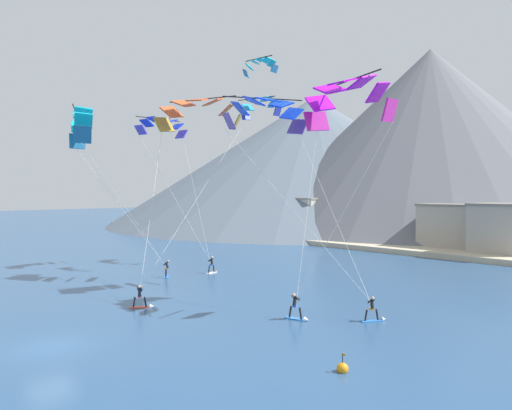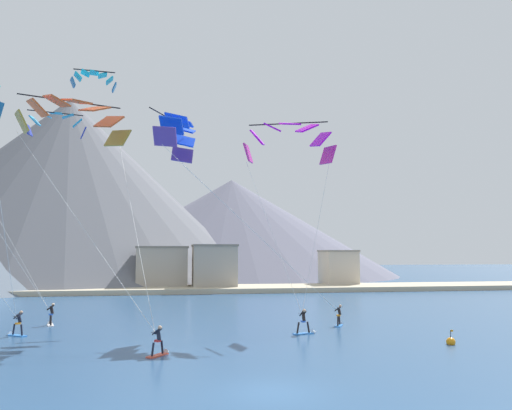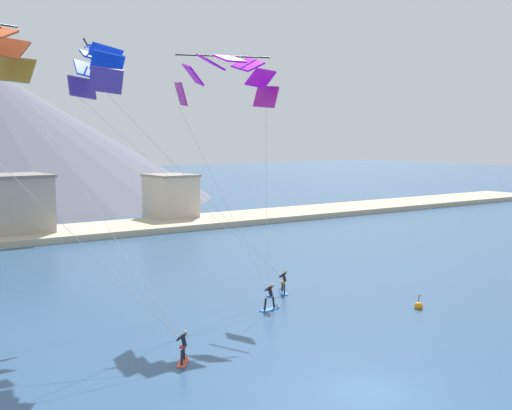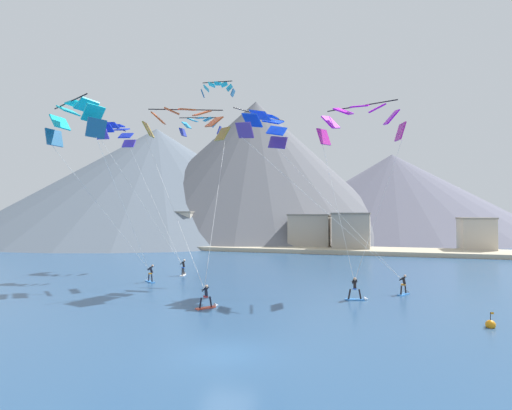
# 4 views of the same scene
# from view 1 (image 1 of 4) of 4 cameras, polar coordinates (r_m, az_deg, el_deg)

# --- Properties ---
(ground_plane) EXTENTS (400.00, 400.00, 0.00)m
(ground_plane) POSITION_cam_1_polar(r_m,az_deg,el_deg) (30.27, -22.35, -14.75)
(ground_plane) COLOR navy
(kitesurfer_near_lead) EXTENTS (0.85, 1.78, 1.82)m
(kitesurfer_near_lead) POSITION_cam_1_polar(r_m,az_deg,el_deg) (52.01, -4.98, -7.12)
(kitesurfer_near_lead) COLOR white
(kitesurfer_near_lead) RESTS_ON ground
(kitesurfer_near_trail) EXTENTS (1.17, 1.72, 1.73)m
(kitesurfer_near_trail) POSITION_cam_1_polar(r_m,az_deg,el_deg) (33.99, 13.41, -11.99)
(kitesurfer_near_trail) COLOR #337FDB
(kitesurfer_near_trail) RESTS_ON ground
(kitesurfer_mid_center) EXTENTS (1.39, 1.62, 1.74)m
(kitesurfer_mid_center) POSITION_cam_1_polar(r_m,az_deg,el_deg) (37.65, -12.82, -10.63)
(kitesurfer_mid_center) COLOR #E54C33
(kitesurfer_mid_center) RESTS_ON ground
(kitesurfer_far_left) EXTENTS (1.64, 1.35, 1.77)m
(kitesurfer_far_left) POSITION_cam_1_polar(r_m,az_deg,el_deg) (50.22, -10.19, -7.49)
(kitesurfer_far_left) COLOR #337FDB
(kitesurfer_far_left) RESTS_ON ground
(kitesurfer_far_right) EXTENTS (1.78, 0.70, 1.84)m
(kitesurfer_far_right) POSITION_cam_1_polar(r_m,az_deg,el_deg) (33.54, 4.78, -11.99)
(kitesurfer_far_right) COLOR #337FDB
(kitesurfer_far_right) RESTS_ON ground
(parafoil_kite_near_lead) EXTENTS (8.90, 6.56, 15.34)m
(parafoil_kite_near_lead) POSITION_cam_1_polar(r_m,az_deg,el_deg) (57.85, -10.69, 8.94)
(parafoil_kite_near_lead) COLOR #4B3BC5
(parafoil_kite_near_trail) EXTENTS (14.55, 8.09, 15.30)m
(parafoil_kite_near_trail) POSITION_cam_1_polar(r_m,az_deg,el_deg) (43.56, 1.24, 10.69)
(parafoil_kite_near_trail) COLOR #543696
(parafoil_kite_mid_center) EXTENTS (10.60, 13.48, 16.15)m
(parafoil_kite_mid_center) POSITION_cam_1_polar(r_m,az_deg,el_deg) (48.67, -6.57, 10.64)
(parafoil_kite_mid_center) COLOR #A6872E
(parafoil_kite_far_left) EXTENTS (7.07, 9.13, 14.53)m
(parafoil_kite_far_left) POSITION_cam_1_polar(r_m,az_deg,el_deg) (48.62, -19.32, 8.74)
(parafoil_kite_far_left) COLOR #1A5B8C
(parafoil_kite_far_right) EXTENTS (7.81, 6.60, 15.23)m
(parafoil_kite_far_right) POSITION_cam_1_polar(r_m,az_deg,el_deg) (37.05, 10.39, 11.99)
(parafoil_kite_far_right) COLOR #CB209A
(parafoil_kite_distant_high_outer) EXTENTS (5.75, 2.34, 2.48)m
(parafoil_kite_distant_high_outer) POSITION_cam_1_polar(r_m,az_deg,el_deg) (59.48, 0.46, 11.38)
(parafoil_kite_distant_high_outer) COLOR #202E9E
(parafoil_kite_distant_low_drift) EXTENTS (4.17, 1.76, 1.76)m
(parafoil_kite_distant_low_drift) POSITION_cam_1_polar(r_m,az_deg,el_deg) (54.81, 0.48, 15.76)
(parafoil_kite_distant_low_drift) COLOR #22679C
(race_marker_buoy) EXTENTS (0.56, 0.56, 1.02)m
(race_marker_buoy) POSITION_cam_1_polar(r_m,az_deg,el_deg) (24.87, 9.85, -17.94)
(race_marker_buoy) COLOR orange
(race_marker_buoy) RESTS_ON ground
(shoreline_strip) EXTENTS (180.00, 10.00, 0.70)m
(shoreline_strip) POSITION_cam_1_polar(r_m,az_deg,el_deg) (69.71, 23.93, -5.20)
(shoreline_strip) COLOR #BCAD8E
(shoreline_strip) RESTS_ON ground
(shore_building_harbour_front) EXTENTS (7.81, 5.18, 6.65)m
(shore_building_harbour_front) POSITION_cam_1_polar(r_m,az_deg,el_deg) (74.77, 21.22, -2.42)
(shore_building_harbour_front) COLOR #A89E8E
(shore_building_harbour_front) RESTS_ON ground
(shore_building_quay_east) EXTENTS (6.64, 7.15, 6.90)m
(shore_building_quay_east) POSITION_cam_1_polar(r_m,az_deg,el_deg) (70.32, 26.38, -2.62)
(shore_building_quay_east) COLOR #A89E8E
(shore_building_quay_east) RESTS_ON ground
(shore_building_quay_west) EXTENTS (6.01, 6.83, 7.24)m
(shore_building_quay_west) POSITION_cam_1_polar(r_m,az_deg,el_deg) (90.91, 6.27, -1.43)
(shore_building_quay_west) COLOR beige
(shore_building_quay_west) RESTS_ON ground
(mountain_peak_west_ridge) EXTENTS (102.64, 102.64, 32.25)m
(mountain_peak_west_ridge) POSITION_cam_1_polar(r_m,az_deg,el_deg) (128.51, 6.58, 5.04)
(mountain_peak_west_ridge) COLOR slate
(mountain_peak_west_ridge) RESTS_ON ground
(mountain_peak_central_summit) EXTENTS (82.18, 82.18, 38.82)m
(mountain_peak_central_summit) POSITION_cam_1_polar(r_m,az_deg,el_deg) (114.18, 19.24, 7.04)
(mountain_peak_central_summit) COLOR slate
(mountain_peak_central_summit) RESTS_ON ground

